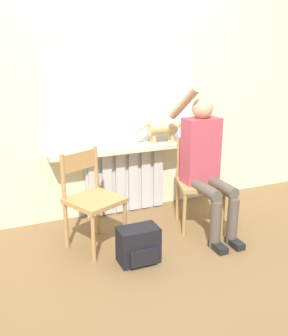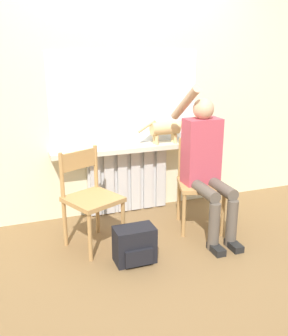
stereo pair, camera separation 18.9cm
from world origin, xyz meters
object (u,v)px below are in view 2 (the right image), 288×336
at_px(chair_left, 90,197).
at_px(cat, 166,129).
at_px(person, 206,160).
at_px(backpack, 135,245).
at_px(chair_right, 200,182).

bearing_deg(chair_left, cat, 4.48).
height_order(chair_left, cat, cat).
xyz_separation_m(chair_left, person, (1.08, -0.11, 0.25)).
bearing_deg(person, backpack, -158.63).
bearing_deg(backpack, cat, 54.58).
height_order(person, backpack, person).
relative_size(chair_left, backpack, 2.59).
bearing_deg(chair_left, person, -29.95).
bearing_deg(person, chair_left, 174.46).
distance_m(person, cat, 0.67).
bearing_deg(chair_left, backpack, -81.96).
bearing_deg(cat, person, -76.97).
height_order(chair_right, cat, cat).
distance_m(chair_left, person, 1.12).
relative_size(person, cat, 2.72).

